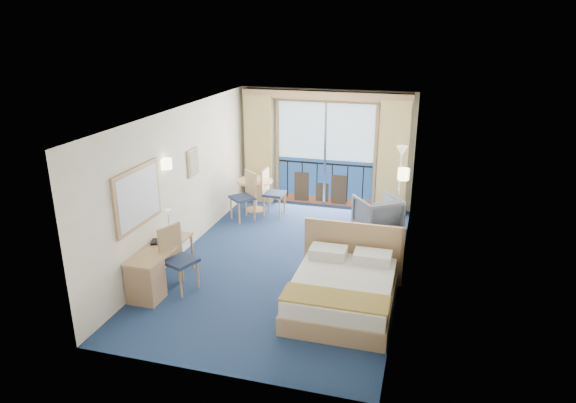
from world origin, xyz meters
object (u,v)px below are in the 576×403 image
object	(u,v)px
bed	(343,290)
round_table	(255,188)
desk	(149,275)
floor_lamp	(401,167)
nightstand	(386,262)
table_chair_b	(246,193)
desk_chair	(176,254)
armchair	(378,214)
table_chair_a	(270,190)

from	to	relation	value
bed	round_table	bearing A→B (deg)	126.26
desk	floor_lamp	bearing A→B (deg)	48.17
nightstand	table_chair_b	bearing A→B (deg)	149.12
bed	desk_chair	xyz separation A→B (m)	(-2.68, -0.14, 0.31)
round_table	table_chair_b	distance (m)	0.56
bed	armchair	size ratio (longest dim) A/B	2.36
desk_chair	nightstand	bearing A→B (deg)	-47.50
floor_lamp	table_chair_a	size ratio (longest dim) A/B	1.70
floor_lamp	desk	world-z (taller)	floor_lamp
bed	desk_chair	size ratio (longest dim) A/B	1.84
desk	table_chair_a	size ratio (longest dim) A/B	1.39
bed	desk	bearing A→B (deg)	-170.19
floor_lamp	table_chair_a	distance (m)	2.90
nightstand	table_chair_b	world-z (taller)	table_chair_b
table_chair_a	armchair	bearing A→B (deg)	-96.48
nightstand	table_chair_a	size ratio (longest dim) A/B	0.55
desk	bed	bearing A→B (deg)	9.81
nightstand	armchair	size ratio (longest dim) A/B	0.69
floor_lamp	round_table	size ratio (longest dim) A/B	2.19
round_table	table_chair_a	size ratio (longest dim) A/B	0.78
bed	floor_lamp	distance (m)	3.61
bed	armchair	xyz separation A→B (m)	(0.16, 3.16, 0.09)
desk_chair	table_chair_b	world-z (taller)	table_chair_b
desk	table_chair_b	distance (m)	3.61
nightstand	table_chair_a	xyz separation A→B (m)	(-2.79, 2.33, 0.30)
armchair	floor_lamp	bearing A→B (deg)	179.16
bed	table_chair_b	world-z (taller)	table_chair_b
nightstand	floor_lamp	world-z (taller)	floor_lamp
nightstand	floor_lamp	size ratio (longest dim) A/B	0.32
armchair	table_chair_b	size ratio (longest dim) A/B	0.78
round_table	bed	bearing A→B (deg)	-53.74
armchair	desk_chair	size ratio (longest dim) A/B	0.78
floor_lamp	desk	size ratio (longest dim) A/B	1.22
bed	table_chair_b	distance (m)	4.09
desk	desk_chair	size ratio (longest dim) A/B	1.36
nightstand	armchair	distance (m)	2.03
round_table	table_chair_b	xyz separation A→B (m)	(-0.00, -0.56, 0.05)
bed	floor_lamp	xyz separation A→B (m)	(0.54, 3.41, 1.05)
nightstand	desk_chair	distance (m)	3.48
floor_lamp	bed	bearing A→B (deg)	-99.06
round_table	table_chair_a	bearing A→B (deg)	-19.38
table_chair_b	round_table	bearing A→B (deg)	130.53
armchair	table_chair_a	size ratio (longest dim) A/B	0.79
desk_chair	table_chair_a	size ratio (longest dim) A/B	1.02
table_chair_b	armchair	bearing A→B (deg)	42.56
floor_lamp	table_chair_a	bearing A→B (deg)	178.42
desk_chair	table_chair_b	distance (m)	3.22
armchair	floor_lamp	xyz separation A→B (m)	(0.38, 0.26, 0.96)
desk_chair	floor_lamp	bearing A→B (deg)	-21.78
armchair	desk_chair	distance (m)	4.36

